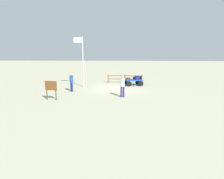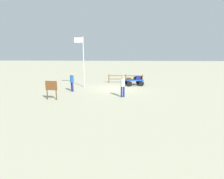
% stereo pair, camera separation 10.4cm
% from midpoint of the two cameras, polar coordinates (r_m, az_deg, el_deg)
% --- Properties ---
extents(ground_plane, '(120.00, 120.00, 0.00)m').
position_cam_midpoint_polar(ground_plane, '(19.31, 1.20, 0.25)').
color(ground_plane, '#B3AF90').
extents(luggage_cart, '(2.08, 1.56, 0.66)m').
position_cam_midpoint_polar(luggage_cart, '(21.18, 6.67, 2.44)').
color(luggage_cart, blue).
rests_on(luggage_cart, ground).
extents(suitcase_dark, '(0.58, 0.42, 0.29)m').
position_cam_midpoint_polar(suitcase_dark, '(21.24, 7.29, 3.37)').
color(suitcase_dark, black).
rests_on(suitcase_dark, luggage_cart).
extents(suitcase_olive, '(0.51, 0.36, 0.26)m').
position_cam_midpoint_polar(suitcase_olive, '(20.65, 5.07, 3.15)').
color(suitcase_olive, '#403117').
rests_on(suitcase_olive, luggage_cart).
extents(suitcase_grey, '(0.52, 0.35, 0.30)m').
position_cam_midpoint_polar(suitcase_grey, '(21.55, 8.42, 3.47)').
color(suitcase_grey, black).
rests_on(suitcase_grey, luggage_cart).
extents(suitcase_navy, '(0.53, 0.44, 0.38)m').
position_cam_midpoint_polar(suitcase_navy, '(21.18, 7.85, 3.46)').
color(suitcase_navy, navy).
rests_on(suitcase_navy, luggage_cart).
extents(worker_lead, '(0.44, 0.44, 1.76)m').
position_cam_midpoint_polar(worker_lead, '(15.58, 3.40, 1.45)').
color(worker_lead, navy).
rests_on(worker_lead, ground).
extents(worker_trailing, '(0.48, 0.48, 1.70)m').
position_cam_midpoint_polar(worker_trailing, '(18.15, -11.62, 2.49)').
color(worker_trailing, navy).
rests_on(worker_trailing, ground).
extents(flagpole, '(0.94, 0.10, 5.15)m').
position_cam_midpoint_polar(flagpole, '(20.24, -8.55, 9.21)').
color(flagpole, silver).
rests_on(flagpole, ground).
extents(signboard, '(0.93, 0.16, 1.46)m').
position_cam_midpoint_polar(signboard, '(15.39, -17.35, 0.60)').
color(signboard, '#4C3319').
rests_on(signboard, ground).
extents(wooden_fence, '(4.10, 0.16, 1.00)m').
position_cam_midpoint_polar(wooden_fence, '(22.89, 4.19, 3.41)').
color(wooden_fence, brown).
rests_on(wooden_fence, ground).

